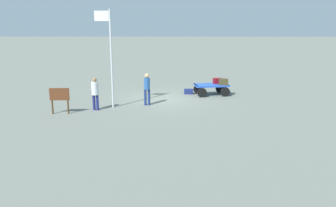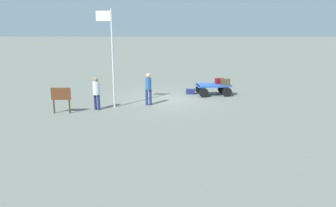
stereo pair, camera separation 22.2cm
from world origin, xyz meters
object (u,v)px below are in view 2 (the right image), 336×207
(suitcase_grey, at_px, (225,82))
(flagpole, at_px, (111,52))
(worker_trailing, at_px, (96,91))
(worker_lead, at_px, (148,87))
(luggage_cart, at_px, (213,88))
(suitcase_maroon, at_px, (190,92))
(signboard, at_px, (61,96))
(suitcase_olive, at_px, (220,81))

(suitcase_grey, bearing_deg, flagpole, 24.26)
(worker_trailing, bearing_deg, suitcase_grey, -154.31)
(worker_lead, bearing_deg, luggage_cart, -146.13)
(suitcase_maroon, bearing_deg, luggage_cart, 167.82)
(suitcase_grey, distance_m, signboard, 9.59)
(luggage_cart, relative_size, suitcase_maroon, 3.89)
(worker_lead, bearing_deg, suitcase_olive, -145.77)
(suitcase_maroon, bearing_deg, suitcase_grey, 167.66)
(suitcase_grey, distance_m, worker_lead, 5.05)
(suitcase_maroon, height_order, signboard, signboard)
(luggage_cart, distance_m, suitcase_olive, 0.65)
(suitcase_maroon, relative_size, worker_lead, 0.32)
(worker_lead, height_order, worker_trailing, worker_lead)
(suitcase_grey, distance_m, worker_trailing, 7.83)
(luggage_cart, xyz_separation_m, flagpole, (5.60, 3.01, 2.45))
(worker_trailing, bearing_deg, signboard, 24.39)
(signboard, bearing_deg, worker_trailing, -155.61)
(suitcase_maroon, height_order, worker_lead, worker_lead)
(flagpole, distance_m, signboard, 3.37)
(suitcase_olive, xyz_separation_m, signboard, (8.38, 4.61, 0.05))
(suitcase_grey, bearing_deg, worker_trailing, 25.69)
(luggage_cart, relative_size, worker_trailing, 1.28)
(worker_lead, height_order, signboard, worker_lead)
(luggage_cart, bearing_deg, suitcase_olive, -142.82)
(suitcase_maroon, relative_size, worker_trailing, 0.33)
(suitcase_olive, relative_size, worker_lead, 0.34)
(suitcase_grey, xyz_separation_m, signboard, (8.66, 4.12, 0.02))
(suitcase_grey, relative_size, flagpole, 0.12)
(suitcase_grey, bearing_deg, suitcase_maroon, -12.34)
(suitcase_maroon, bearing_deg, worker_trailing, 37.65)
(luggage_cart, height_order, suitcase_grey, suitcase_grey)
(suitcase_maroon, distance_m, signboard, 8.06)
(suitcase_grey, xyz_separation_m, flagpole, (6.32, 2.85, 2.08))
(suitcase_grey, relative_size, suitcase_maroon, 1.09)
(suitcase_olive, bearing_deg, worker_lead, 34.23)
(suitcase_olive, distance_m, worker_trailing, 7.81)
(suitcase_olive, bearing_deg, suitcase_grey, 119.47)
(suitcase_olive, height_order, signboard, signboard)
(suitcase_grey, xyz_separation_m, worker_lead, (4.47, 2.36, 0.16))
(suitcase_maroon, distance_m, worker_lead, 3.79)
(flagpole, relative_size, signboard, 3.90)
(luggage_cart, distance_m, suitcase_maroon, 1.42)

